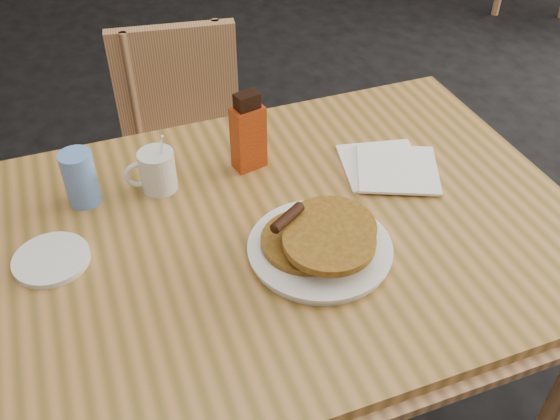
% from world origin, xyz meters
% --- Properties ---
extents(main_table, '(1.35, 0.94, 0.75)m').
position_xyz_m(main_table, '(-0.07, 0.07, 0.71)').
color(main_table, '#AE773D').
rests_on(main_table, floor).
extents(chair_main_far, '(0.42, 0.42, 0.83)m').
position_xyz_m(chair_main_far, '(-0.09, 0.81, 0.49)').
color(chair_main_far, tan).
rests_on(chair_main_far, floor).
extents(pancake_plate, '(0.28, 0.28, 0.08)m').
position_xyz_m(pancake_plate, '(0.01, -0.03, 0.77)').
color(pancake_plate, white).
rests_on(pancake_plate, main_table).
extents(coffee_mug, '(0.11, 0.08, 0.14)m').
position_xyz_m(coffee_mug, '(-0.25, 0.27, 0.80)').
color(coffee_mug, white).
rests_on(coffee_mug, main_table).
extents(syrup_bottle, '(0.08, 0.06, 0.18)m').
position_xyz_m(syrup_bottle, '(-0.04, 0.28, 0.83)').
color(syrup_bottle, maroon).
rests_on(syrup_bottle, main_table).
extents(napkin_stack, '(0.24, 0.25, 0.01)m').
position_xyz_m(napkin_stack, '(0.25, 0.17, 0.76)').
color(napkin_stack, white).
rests_on(napkin_stack, main_table).
extents(blue_tumbler, '(0.08, 0.08, 0.12)m').
position_xyz_m(blue_tumbler, '(-0.40, 0.27, 0.81)').
color(blue_tumbler, '#608DE2').
rests_on(blue_tumbler, main_table).
extents(side_saucer, '(0.18, 0.18, 0.01)m').
position_xyz_m(side_saucer, '(-0.48, 0.11, 0.76)').
color(side_saucer, white).
rests_on(side_saucer, main_table).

